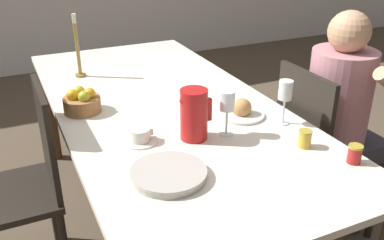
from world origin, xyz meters
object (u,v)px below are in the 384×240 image
Objects in this scene: chair_opposite at (24,184)px; wine_glass_water at (285,92)px; teacup_near_person at (140,136)px; wine_glass_juice at (227,104)px; candlestick_tall at (78,52)px; bread_plate at (242,111)px; red_pitcher at (194,114)px; serving_tray at (168,174)px; person_seated at (343,111)px; fruit_bowl at (82,102)px; jam_jar_amber at (305,138)px; jam_jar_red at (355,153)px; chair_person_side at (318,150)px.

chair_opposite is 4.69× the size of wine_glass_water.
chair_opposite is 0.60m from teacup_near_person.
candlestick_tall reaches higher than wine_glass_juice.
wine_glass_juice is 0.23m from bread_plate.
chair_opposite is 0.83m from candlestick_tall.
wine_glass_juice is (0.14, -0.03, 0.03)m from red_pitcher.
serving_tray is 1.30× the size of bread_plate.
red_pitcher reaches higher than wine_glass_water.
person_seated is at bearing -41.85° from candlestick_tall.
wine_glass_water is (0.41, -0.04, 0.04)m from red_pitcher.
wine_glass_juice is at bearing -44.29° from fruit_bowl.
jam_jar_red is at bearing -62.61° from jam_jar_amber.
wine_glass_water is 2.79× the size of jam_jar_amber.
chair_person_side is 1.18m from fruit_bowl.
bread_plate is at bearing 107.45° from jam_jar_red.
chair_opposite is at bearing -102.94° from person_seated.
chair_opposite is (-1.38, 0.30, 0.00)m from chair_person_side.
candlestick_tall is at bearing -33.05° from chair_opposite.
jam_jar_amber is at bearing -103.12° from wine_glass_water.
bread_plate is at bearing -103.84° from chair_opposite.
serving_tray is 0.77× the size of candlestick_tall.
wine_glass_juice is at bearing -87.53° from person_seated.
person_seated reaches higher than chair_opposite.
serving_tray is (-0.62, -0.19, -0.13)m from wine_glass_water.
person_seated is at bearing -102.94° from chair_opposite.
chair_opposite is 0.78× the size of person_seated.
candlestick_tall is at bearing 123.04° from bread_plate.
teacup_near_person is 0.69× the size of bread_plate.
red_pitcher is 0.60× the size of candlestick_tall.
bread_plate is (0.15, 0.13, -0.11)m from wine_glass_juice.
red_pitcher is at bearing -160.28° from bread_plate.
jam_jar_amber is 1.36m from candlestick_tall.
person_seated reaches higher than fruit_bowl.
wine_glass_juice reaches higher than bread_plate.
bread_plate is 2.93× the size of jam_jar_red.
red_pitcher is at bearing 174.79° from wine_glass_water.
jam_jar_red is at bearing -36.14° from teacup_near_person.
wine_glass_water is at bearing 95.95° from jam_jar_red.
serving_tray is 0.70m from fruit_bowl.
candlestick_tall is (-0.68, 0.99, -0.01)m from wine_glass_water.
bread_plate reaches higher than serving_tray.
wine_glass_juice reaches higher than teacup_near_person.
chair_person_side is 0.99m from serving_tray.
chair_person_side is at bearing -21.56° from fruit_bowl.
bread_plate is 0.55m from jam_jar_red.
red_pitcher reaches higher than fruit_bowl.
wine_glass_water is at bearing -109.18° from chair_opposite.
chair_opposite is 1.22m from jam_jar_amber.
bread_plate is at bearing -56.96° from candlestick_tall.
candlestick_tall reaches higher than jam_jar_amber.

